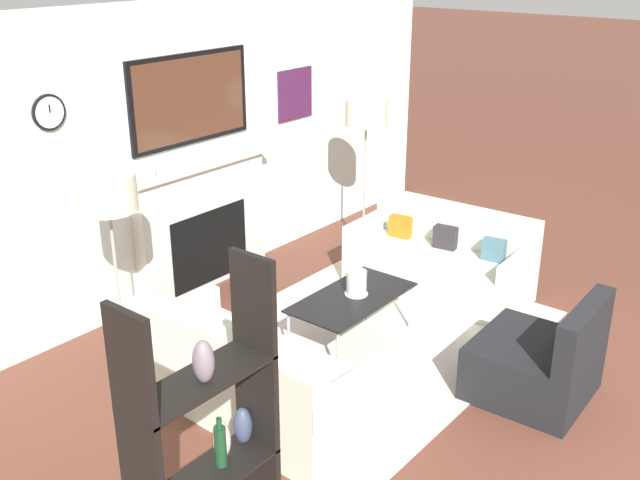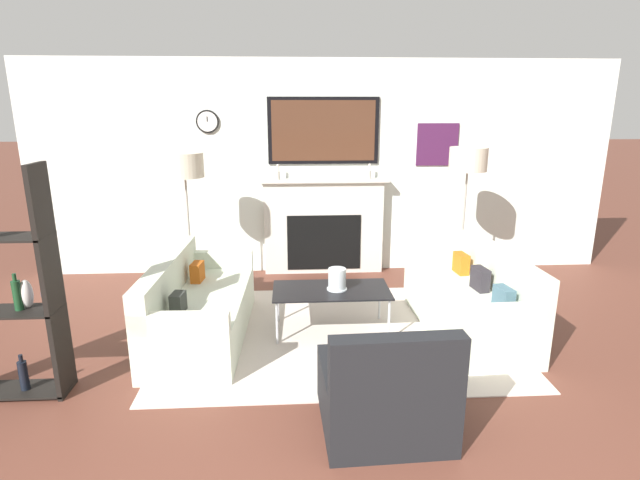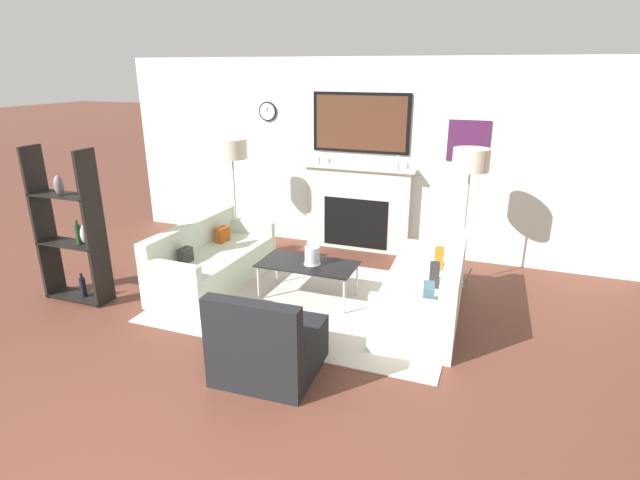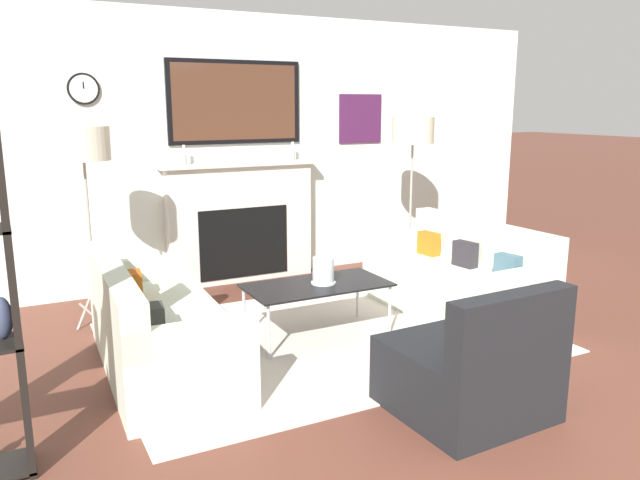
# 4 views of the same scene
# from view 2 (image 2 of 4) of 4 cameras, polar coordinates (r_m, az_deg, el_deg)

# --- Properties ---
(fireplace_wall) EXTENTS (7.47, 0.28, 2.70)m
(fireplace_wall) POSITION_cam_2_polar(r_m,az_deg,el_deg) (6.46, 0.40, 7.11)
(fireplace_wall) COLOR silver
(fireplace_wall) RESTS_ON ground_plane
(area_rug) EXTENTS (3.24, 2.34, 0.01)m
(area_rug) POSITION_cam_2_polar(r_m,az_deg,el_deg) (4.93, 1.87, -10.54)
(area_rug) COLOR beige
(area_rug) RESTS_ON ground_plane
(couch_left) EXTENTS (0.84, 1.79, 0.77)m
(couch_left) POSITION_cam_2_polar(r_m,az_deg,el_deg) (4.88, -13.76, -7.73)
(couch_left) COLOR silver
(couch_left) RESTS_ON ground_plane
(couch_right) EXTENTS (0.85, 1.72, 0.80)m
(couch_right) POSITION_cam_2_polar(r_m,az_deg,el_deg) (5.10, 16.90, -6.85)
(couch_right) COLOR silver
(couch_right) RESTS_ON ground_plane
(armchair) EXTENTS (0.86, 0.84, 0.83)m
(armchair) POSITION_cam_2_polar(r_m,az_deg,el_deg) (3.54, 7.42, -17.00)
(armchair) COLOR black
(armchair) RESTS_ON ground_plane
(coffee_table) EXTENTS (1.12, 0.58, 0.44)m
(coffee_table) POSITION_cam_2_polar(r_m,az_deg,el_deg) (4.81, 1.30, -5.97)
(coffee_table) COLOR black
(coffee_table) RESTS_ON ground_plane
(hurricane_candle) EXTENTS (0.20, 0.20, 0.21)m
(hurricane_candle) POSITION_cam_2_polar(r_m,az_deg,el_deg) (4.77, 1.96, -4.62)
(hurricane_candle) COLOR silver
(hurricane_candle) RESTS_ON coffee_table
(floor_lamp_left) EXTENTS (0.42, 0.42, 1.65)m
(floor_lamp_left) POSITION_cam_2_polar(r_m,az_deg,el_deg) (5.67, -15.23, 8.05)
(floor_lamp_left) COLOR #9E998E
(floor_lamp_left) RESTS_ON ground_plane
(floor_lamp_right) EXTENTS (0.42, 0.42, 1.69)m
(floor_lamp_right) POSITION_cam_2_polar(r_m,az_deg,el_deg) (5.89, 16.56, 8.63)
(floor_lamp_right) COLOR #9E998E
(floor_lamp_right) RESTS_ON ground_plane
(shelf_unit) EXTENTS (0.79, 0.28, 1.76)m
(shelf_unit) POSITION_cam_2_polar(r_m,az_deg,el_deg) (4.31, -32.47, -4.94)
(shelf_unit) COLOR black
(shelf_unit) RESTS_ON ground_plane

